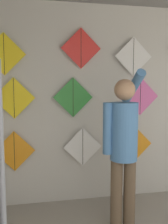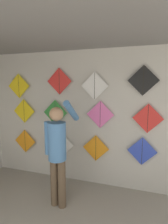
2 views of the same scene
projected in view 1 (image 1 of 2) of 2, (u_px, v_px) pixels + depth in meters
name	position (u px, v px, depth m)	size (l,w,h in m)	color
back_panel	(104.00, 104.00, 3.64)	(4.93, 0.06, 2.80)	beige
shopkeeper	(123.00, 142.00, 2.78)	(0.47, 0.63, 1.87)	brown
kite_0	(14.00, 151.00, 3.38)	(0.55, 0.01, 0.55)	orange
kite_1	(83.00, 147.00, 3.55)	(0.55, 0.01, 0.55)	white
kite_2	(134.00, 144.00, 3.70)	(0.55, 0.01, 0.55)	orange
kite_4	(14.00, 98.00, 3.30)	(0.55, 0.01, 0.55)	yellow
kite_5	(73.00, 97.00, 3.45)	(0.55, 0.01, 0.55)	#338C38
kite_6	(140.00, 96.00, 3.64)	(0.55, 0.01, 0.55)	pink
kite_8	(4.00, 54.00, 3.22)	(0.55, 0.01, 0.55)	yellow
kite_9	(81.00, 48.00, 3.40)	(0.55, 0.01, 0.55)	red
kite_10	(133.00, 57.00, 3.55)	(0.55, 0.01, 0.55)	white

